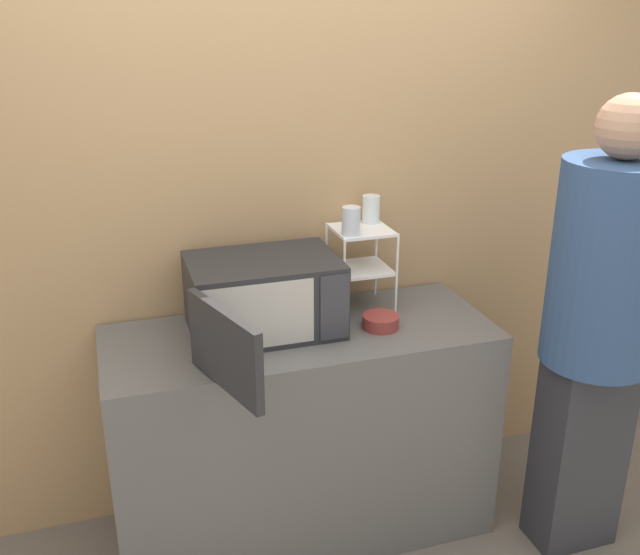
# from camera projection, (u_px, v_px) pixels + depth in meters

# --- Properties ---
(wall_back) EXTENTS (8.00, 0.06, 2.60)m
(wall_back) POSITION_uv_depth(u_px,v_px,m) (277.00, 215.00, 2.93)
(wall_back) COLOR tan
(wall_back) RESTS_ON ground_plane
(counter) EXTENTS (1.52, 0.60, 0.92)m
(counter) POSITION_uv_depth(u_px,v_px,m) (302.00, 433.00, 2.93)
(counter) COLOR #595654
(counter) RESTS_ON ground_plane
(microwave) EXTENTS (0.59, 0.82, 0.29)m
(microwave) POSITION_uv_depth(u_px,v_px,m) (262.00, 298.00, 2.70)
(microwave) COLOR #262628
(microwave) RESTS_ON counter
(dish_rack) EXTENTS (0.23, 0.23, 0.34)m
(dish_rack) POSITION_uv_depth(u_px,v_px,m) (361.00, 251.00, 2.90)
(dish_rack) COLOR white
(dish_rack) RESTS_ON counter
(glass_front_left) EXTENTS (0.07, 0.07, 0.11)m
(glass_front_left) POSITION_uv_depth(u_px,v_px,m) (351.00, 221.00, 2.76)
(glass_front_left) COLOR silver
(glass_front_left) RESTS_ON dish_rack
(glass_back_right) EXTENTS (0.07, 0.07, 0.11)m
(glass_back_right) POSITION_uv_depth(u_px,v_px,m) (371.00, 209.00, 2.92)
(glass_back_right) COLOR silver
(glass_back_right) RESTS_ON dish_rack
(bowl) EXTENTS (0.14, 0.14, 0.05)m
(bowl) POSITION_uv_depth(u_px,v_px,m) (381.00, 322.00, 2.79)
(bowl) COLOR maroon
(bowl) RESTS_ON counter
(person) EXTENTS (0.41, 0.41, 1.84)m
(person) POSITION_uv_depth(u_px,v_px,m) (600.00, 315.00, 2.66)
(person) COLOR #2D2D33
(person) RESTS_ON ground_plane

